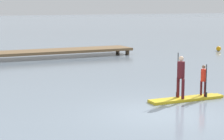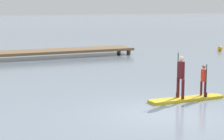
# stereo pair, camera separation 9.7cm
# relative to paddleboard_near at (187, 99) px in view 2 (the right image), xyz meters

# --- Properties ---
(ground_plane) EXTENTS (240.00, 240.00, 0.00)m
(ground_plane) POSITION_rel_paddleboard_near_xyz_m (-1.83, -1.27, -0.05)
(ground_plane) COLOR gray
(paddleboard_near) EXTENTS (3.08, 0.63, 0.10)m
(paddleboard_near) POSITION_rel_paddleboard_near_xyz_m (0.00, 0.00, 0.00)
(paddleboard_near) COLOR gold
(paddleboard_near) RESTS_ON ground
(paddler_adult) EXTENTS (0.28, 0.50, 1.68)m
(paddler_adult) POSITION_rel_paddleboard_near_xyz_m (-0.29, 0.01, 0.95)
(paddler_adult) COLOR #4C1419
(paddler_adult) RESTS_ON paddleboard_near
(paddler_child_solo) EXTENTS (0.21, 0.41, 1.23)m
(paddler_child_solo) POSITION_rel_paddleboard_near_xyz_m (0.72, -0.02, 0.72)
(paddler_child_solo) COLOR #4C1419
(paddler_child_solo) RESTS_ON paddleboard_near
(floating_dock) EXTENTS (11.93, 2.18, 0.48)m
(floating_dock) POSITION_rel_paddleboard_near_xyz_m (-1.03, 14.75, 0.34)
(floating_dock) COLOR brown
(floating_dock) RESTS_ON ground
(mooring_buoy_near) EXTENTS (0.37, 0.37, 0.37)m
(mooring_buoy_near) POSITION_rel_paddleboard_near_xyz_m (11.95, 13.00, 0.14)
(mooring_buoy_near) COLOR orange
(mooring_buoy_near) RESTS_ON ground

